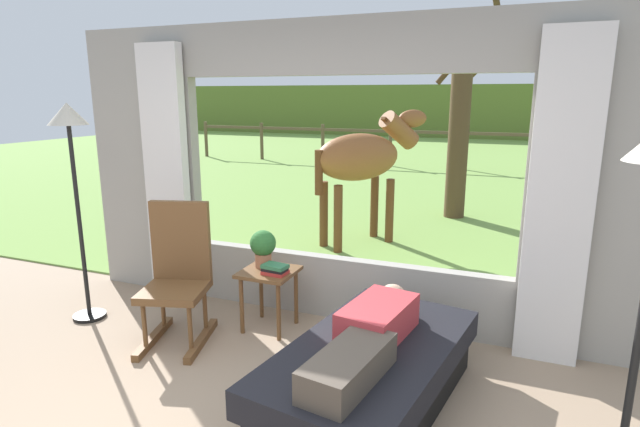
{
  "coord_description": "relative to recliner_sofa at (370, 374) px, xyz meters",
  "views": [
    {
      "loc": [
        1.42,
        -1.74,
        1.95
      ],
      "look_at": [
        0.0,
        1.8,
        1.05
      ],
      "focal_mm": 28.48,
      "sensor_mm": 36.0,
      "label": 1
    }
  ],
  "objects": [
    {
      "name": "reclining_person",
      "position": [
        0.0,
        -0.05,
        0.3
      ],
      "size": [
        0.43,
        1.44,
        0.22
      ],
      "rotation": [
        0.0,
        0.0,
        -0.16
      ],
      "color": "#B23338",
      "rests_on": "recliner_sofa"
    },
    {
      "name": "curtain_panel_right",
      "position": [
        1.05,
        1.06,
        0.98
      ],
      "size": [
        0.44,
        0.1,
        2.4
      ],
      "primitive_type": "cube",
      "color": "silver",
      "rests_on": "ground_plane"
    },
    {
      "name": "floor_lamp_left",
      "position": [
        -2.71,
        0.34,
        1.3
      ],
      "size": [
        0.32,
        0.32,
        1.88
      ],
      "color": "black",
      "rests_on": "ground_plane"
    },
    {
      "name": "distant_hill_ridge",
      "position": [
        -0.64,
        21.94,
        0.98
      ],
      "size": [
        36.0,
        2.0,
        2.4
      ],
      "primitive_type": "cube",
      "color": "#5D722E",
      "rests_on": "ground_plane"
    },
    {
      "name": "pasture_fence_line",
      "position": [
        -0.64,
        10.94,
        0.53
      ],
      "size": [
        16.1,
        0.1,
        1.1
      ],
      "color": "brown",
      "rests_on": "outdoor_pasture_lawn"
    },
    {
      "name": "recliner_sofa",
      "position": [
        0.0,
        0.0,
        0.0
      ],
      "size": [
        1.16,
        1.82,
        0.42
      ],
      "rotation": [
        0.0,
        0.0,
        -0.16
      ],
      "color": "black",
      "rests_on": "ground_plane"
    },
    {
      "name": "back_wall_with_window",
      "position": [
        -0.64,
        1.2,
        1.03
      ],
      "size": [
        5.2,
        0.12,
        2.55
      ],
      "color": "#9E998E",
      "rests_on": "ground_plane"
    },
    {
      "name": "rocking_chair",
      "position": [
        -1.71,
        0.34,
        0.33
      ],
      "size": [
        0.63,
        0.78,
        1.12
      ],
      "rotation": [
        0.0,
        0.0,
        0.29
      ],
      "color": "brown",
      "rests_on": "ground_plane"
    },
    {
      "name": "book_stack",
      "position": [
        -1.02,
        0.69,
        0.34
      ],
      "size": [
        0.22,
        0.16,
        0.08
      ],
      "color": "#B22D28",
      "rests_on": "side_table"
    },
    {
      "name": "horse",
      "position": [
        -1.12,
        3.44,
        0.94
      ],
      "size": [
        1.33,
        1.68,
        1.73
      ],
      "rotation": [
        0.0,
        0.0,
        -0.61
      ],
      "color": "brown",
      "rests_on": "outdoor_pasture_lawn"
    },
    {
      "name": "potted_plant",
      "position": [
        -1.19,
        0.81,
        0.48
      ],
      "size": [
        0.22,
        0.22,
        0.32
      ],
      "color": "#9E6042",
      "rests_on": "side_table"
    },
    {
      "name": "pasture_tree",
      "position": [
        -0.16,
        5.45,
        1.45
      ],
      "size": [
        1.28,
        1.4,
        3.67
      ],
      "color": "#4C3823",
      "rests_on": "outdoor_pasture_lawn"
    },
    {
      "name": "curtain_panel_left",
      "position": [
        -2.33,
        1.06,
        0.98
      ],
      "size": [
        0.44,
        0.1,
        2.4
      ],
      "primitive_type": "cube",
      "color": "silver",
      "rests_on": "ground_plane"
    },
    {
      "name": "outdoor_pasture_lawn",
      "position": [
        -0.64,
        12.1,
        -0.21
      ],
      "size": [
        36.0,
        21.68,
        0.02
      ],
      "primitive_type": "cube",
      "color": "#759E47",
      "rests_on": "ground_plane"
    },
    {
      "name": "side_table",
      "position": [
        -1.11,
        0.75,
        0.21
      ],
      "size": [
        0.44,
        0.44,
        0.52
      ],
      "color": "brown",
      "rests_on": "ground_plane"
    }
  ]
}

